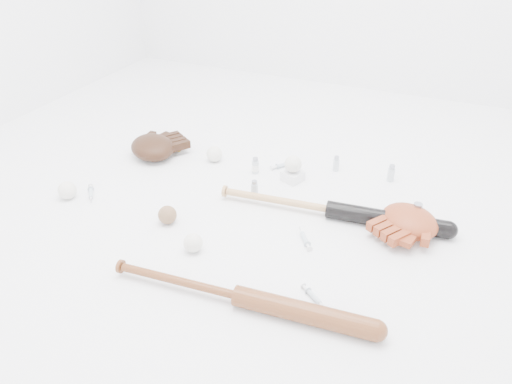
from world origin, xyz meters
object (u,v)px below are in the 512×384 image
at_px(bat_wood, 238,296).
at_px(pedestal, 293,176).
at_px(glove_dark, 153,147).
at_px(bat_dark, 329,209).

xyz_separation_m(bat_wood, pedestal, (-0.10, 0.74, -0.01)).
xyz_separation_m(bat_wood, glove_dark, (-0.75, 0.69, 0.02)).
relative_size(glove_dark, pedestal, 3.54).
bearing_deg(pedestal, bat_dark, -42.20).
bearing_deg(bat_wood, glove_dark, 133.26).
bearing_deg(bat_dark, glove_dark, 164.87).
bearing_deg(bat_wood, bat_dark, 73.93).
bearing_deg(glove_dark, bat_wood, -9.63).
xyz_separation_m(bat_dark, pedestal, (-0.22, 0.20, -0.01)).
relative_size(bat_wood, pedestal, 11.23).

